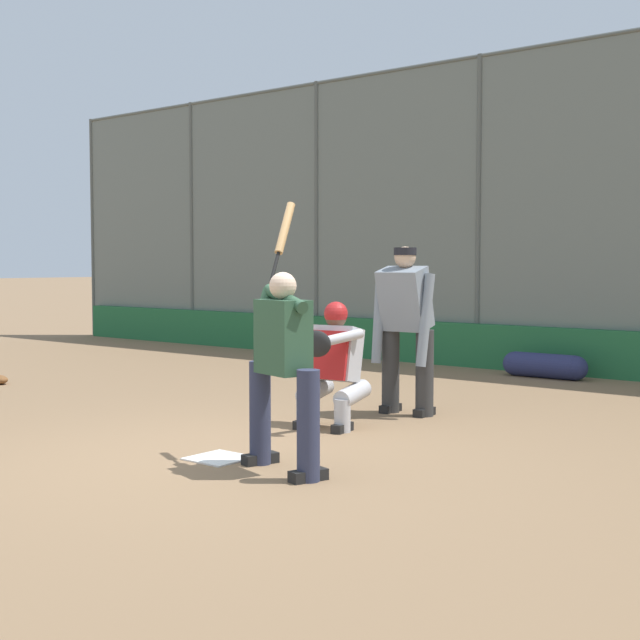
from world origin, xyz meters
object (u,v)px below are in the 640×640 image
object	(u,v)px
equipment_bag_dugout_side	(544,366)
umpire_home	(405,325)
catcher_behind_plate	(332,363)
batter_at_plate	(283,364)

from	to	relation	value
equipment_bag_dugout_side	umpire_home	bearing A→B (deg)	92.72
catcher_behind_plate	equipment_bag_dugout_side	xyz separation A→B (m)	(0.03, -4.61, -0.44)
batter_at_plate	umpire_home	bearing A→B (deg)	-59.29
umpire_home	catcher_behind_plate	bearing A→B (deg)	78.72
catcher_behind_plate	equipment_bag_dugout_side	distance (m)	4.63
batter_at_plate	equipment_bag_dugout_side	world-z (taller)	batter_at_plate
batter_at_plate	equipment_bag_dugout_side	bearing A→B (deg)	-66.10
batter_at_plate	umpire_home	size ratio (longest dim) A/B	1.19
catcher_behind_plate	equipment_bag_dugout_side	bearing A→B (deg)	-98.67
umpire_home	equipment_bag_dugout_side	world-z (taller)	umpire_home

